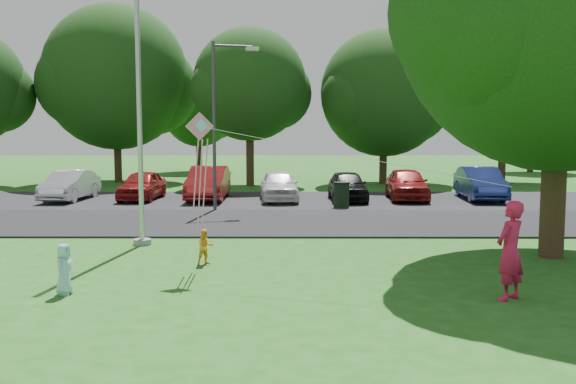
{
  "coord_description": "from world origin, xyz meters",
  "views": [
    {
      "loc": [
        0.69,
        -12.81,
        3.34
      ],
      "look_at": [
        0.62,
        4.0,
        1.6
      ],
      "focal_mm": 40.0,
      "sensor_mm": 36.0,
      "label": 1
    }
  ],
  "objects_px": {
    "street_lamp": "(221,110)",
    "child_yellow": "(205,247)",
    "trash_can": "(342,195)",
    "child_blue": "(64,269)",
    "big_tree": "(558,14)",
    "woman": "(510,251)",
    "flagpole": "(139,96)",
    "kite": "(205,145)"
  },
  "relations": [
    {
      "from": "woman",
      "to": "trash_can",
      "type": "bearing_deg",
      "value": -123.18
    },
    {
      "from": "child_blue",
      "to": "child_yellow",
      "type": "bearing_deg",
      "value": -36.7
    },
    {
      "from": "woman",
      "to": "child_yellow",
      "type": "xyz_separation_m",
      "value": [
        -6.26,
        3.16,
        -0.53
      ]
    },
    {
      "from": "flagpole",
      "to": "child_blue",
      "type": "bearing_deg",
      "value": -93.33
    },
    {
      "from": "kite",
      "to": "flagpole",
      "type": "bearing_deg",
      "value": 118.1
    },
    {
      "from": "child_yellow",
      "to": "kite",
      "type": "relative_size",
      "value": 0.13
    },
    {
      "from": "street_lamp",
      "to": "big_tree",
      "type": "bearing_deg",
      "value": -60.07
    },
    {
      "from": "big_tree",
      "to": "woman",
      "type": "distance_m",
      "value": 6.9
    },
    {
      "from": "woman",
      "to": "child_blue",
      "type": "height_order",
      "value": "woman"
    },
    {
      "from": "trash_can",
      "to": "woman",
      "type": "xyz_separation_m",
      "value": [
        2.13,
        -13.73,
        0.43
      ]
    },
    {
      "from": "street_lamp",
      "to": "child_yellow",
      "type": "relative_size",
      "value": 7.62
    },
    {
      "from": "street_lamp",
      "to": "child_blue",
      "type": "xyz_separation_m",
      "value": [
        -1.78,
        -12.58,
        -3.44
      ]
    },
    {
      "from": "child_yellow",
      "to": "child_blue",
      "type": "relative_size",
      "value": 0.84
    },
    {
      "from": "big_tree",
      "to": "kite",
      "type": "xyz_separation_m",
      "value": [
        -8.49,
        -1.56,
        -3.17
      ]
    },
    {
      "from": "big_tree",
      "to": "woman",
      "type": "xyz_separation_m",
      "value": [
        -2.36,
        -4.0,
        -5.1
      ]
    },
    {
      "from": "street_lamp",
      "to": "child_yellow",
      "type": "height_order",
      "value": "street_lamp"
    },
    {
      "from": "child_yellow",
      "to": "kite",
      "type": "xyz_separation_m",
      "value": [
        0.13,
        -0.71,
        2.47
      ]
    },
    {
      "from": "flagpole",
      "to": "child_blue",
      "type": "relative_size",
      "value": 9.79
    },
    {
      "from": "woman",
      "to": "kite",
      "type": "distance_m",
      "value": 6.88
    },
    {
      "from": "flagpole",
      "to": "woman",
      "type": "height_order",
      "value": "flagpole"
    },
    {
      "from": "woman",
      "to": "flagpole",
      "type": "bearing_deg",
      "value": -76.39
    },
    {
      "from": "street_lamp",
      "to": "big_tree",
      "type": "xyz_separation_m",
      "value": [
        9.27,
        -8.96,
        2.12
      ]
    },
    {
      "from": "street_lamp",
      "to": "child_yellow",
      "type": "distance_m",
      "value": 10.43
    },
    {
      "from": "child_blue",
      "to": "big_tree",
      "type": "bearing_deg",
      "value": -67.3
    },
    {
      "from": "street_lamp",
      "to": "kite",
      "type": "distance_m",
      "value": 10.6
    },
    {
      "from": "kite",
      "to": "child_yellow",
      "type": "bearing_deg",
      "value": 93.84
    },
    {
      "from": "street_lamp",
      "to": "kite",
      "type": "xyz_separation_m",
      "value": [
        0.79,
        -10.51,
        -1.05
      ]
    },
    {
      "from": "street_lamp",
      "to": "trash_can",
      "type": "relative_size",
      "value": 6.15
    },
    {
      "from": "trash_can",
      "to": "child_blue",
      "type": "xyz_separation_m",
      "value": [
        -6.56,
        -13.35,
        -0.03
      ]
    },
    {
      "from": "child_blue",
      "to": "flagpole",
      "type": "bearing_deg",
      "value": 1.22
    },
    {
      "from": "flagpole",
      "to": "street_lamp",
      "type": "bearing_deg",
      "value": 78.54
    },
    {
      "from": "trash_can",
      "to": "child_yellow",
      "type": "height_order",
      "value": "trash_can"
    },
    {
      "from": "trash_can",
      "to": "woman",
      "type": "bearing_deg",
      "value": -81.17
    },
    {
      "from": "flagpole",
      "to": "kite",
      "type": "height_order",
      "value": "flagpole"
    },
    {
      "from": "street_lamp",
      "to": "trash_can",
      "type": "height_order",
      "value": "street_lamp"
    },
    {
      "from": "woman",
      "to": "street_lamp",
      "type": "bearing_deg",
      "value": -103.91
    },
    {
      "from": "child_yellow",
      "to": "street_lamp",
      "type": "bearing_deg",
      "value": 65.29
    },
    {
      "from": "flagpole",
      "to": "trash_can",
      "type": "xyz_separation_m",
      "value": [
        6.25,
        8.0,
        -3.63
      ]
    },
    {
      "from": "flagpole",
      "to": "kite",
      "type": "distance_m",
      "value": 4.18
    },
    {
      "from": "flagpole",
      "to": "child_yellow",
      "type": "height_order",
      "value": "flagpole"
    },
    {
      "from": "woman",
      "to": "child_yellow",
      "type": "distance_m",
      "value": 7.03
    },
    {
      "from": "street_lamp",
      "to": "woman",
      "type": "distance_m",
      "value": 14.99
    }
  ]
}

